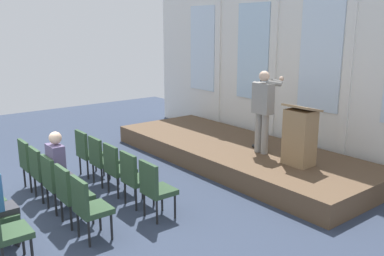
{
  "coord_description": "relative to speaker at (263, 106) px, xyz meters",
  "views": [
    {
      "loc": [
        6.34,
        -1.13,
        2.95
      ],
      "look_at": [
        0.22,
        3.69,
        1.04
      ],
      "focal_mm": 39.12,
      "sensor_mm": 36.0,
      "label": 1
    }
  ],
  "objects": [
    {
      "name": "rear_partition",
      "position": [
        -0.68,
        1.49,
        0.92
      ],
      "size": [
        9.82,
        0.14,
        4.59
      ],
      "color": "silver",
      "rests_on": "ground"
    },
    {
      "name": "stage_platform",
      "position": [
        -0.72,
        0.01,
        -1.18
      ],
      "size": [
        6.31,
        2.37,
        0.4
      ],
      "primitive_type": "cube",
      "color": "brown",
      "rests_on": "ground"
    },
    {
      "name": "speaker",
      "position": [
        0.0,
        0.0,
        0.0
      ],
      "size": [
        0.51,
        0.69,
        1.69
      ],
      "color": "gray",
      "rests_on": "stage_platform"
    },
    {
      "name": "mic_stand",
      "position": [
        -0.33,
        0.26,
        -0.64
      ],
      "size": [
        0.28,
        0.28,
        1.55
      ],
      "color": "black",
      "rests_on": "stage_platform"
    },
    {
      "name": "lectern",
      "position": [
        0.96,
        -0.04,
        -0.43
      ],
      "size": [
        0.6,
        0.48,
        1.16
      ],
      "color": "#93724C",
      "rests_on": "stage_platform"
    },
    {
      "name": "chair_r0_c0",
      "position": [
        -1.95,
        -2.96,
        -0.85
      ],
      "size": [
        0.46,
        0.44,
        0.94
      ],
      "color": "black",
      "rests_on": "ground"
    },
    {
      "name": "chair_r0_c1",
      "position": [
        -1.33,
        -2.96,
        -0.85
      ],
      "size": [
        0.46,
        0.44,
        0.94
      ],
      "color": "black",
      "rests_on": "ground"
    },
    {
      "name": "chair_r0_c2",
      "position": [
        -0.72,
        -2.96,
        -0.85
      ],
      "size": [
        0.46,
        0.44,
        0.94
      ],
      "color": "black",
      "rests_on": "ground"
    },
    {
      "name": "chair_r0_c3",
      "position": [
        -0.1,
        -2.96,
        -0.85
      ],
      "size": [
        0.46,
        0.44,
        0.94
      ],
      "color": "black",
      "rests_on": "ground"
    },
    {
      "name": "chair_r0_c4",
      "position": [
        0.51,
        -2.96,
        -0.85
      ],
      "size": [
        0.46,
        0.44,
        0.94
      ],
      "color": "black",
      "rests_on": "ground"
    },
    {
      "name": "chair_r1_c0",
      "position": [
        -1.95,
        -4.06,
        -0.85
      ],
      "size": [
        0.46,
        0.44,
        0.94
      ],
      "color": "black",
      "rests_on": "ground"
    },
    {
      "name": "chair_r1_c1",
      "position": [
        -1.33,
        -4.06,
        -0.85
      ],
      "size": [
        0.46,
        0.44,
        0.94
      ],
      "color": "black",
      "rests_on": "ground"
    },
    {
      "name": "chair_r1_c2",
      "position": [
        -0.72,
        -4.06,
        -0.85
      ],
      "size": [
        0.46,
        0.44,
        0.94
      ],
      "color": "black",
      "rests_on": "ground"
    },
    {
      "name": "audience_r1_c2",
      "position": [
        -0.72,
        -3.98,
        -0.64
      ],
      "size": [
        0.36,
        0.39,
        1.33
      ],
      "color": "#2D2D33",
      "rests_on": "ground"
    },
    {
      "name": "chair_r1_c3",
      "position": [
        -0.1,
        -4.06,
        -0.85
      ],
      "size": [
        0.46,
        0.44,
        0.94
      ],
      "color": "black",
      "rests_on": "ground"
    },
    {
      "name": "chair_r1_c4",
      "position": [
        0.51,
        -4.06,
        -0.85
      ],
      "size": [
        0.46,
        0.44,
        0.94
      ],
      "color": "black",
      "rests_on": "ground"
    },
    {
      "name": "chair_r2_c4",
      "position": [
        0.51,
        -5.17,
        -0.85
      ],
      "size": [
        0.46,
        0.44,
        0.94
      ],
      "color": "black",
      "rests_on": "ground"
    }
  ]
}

